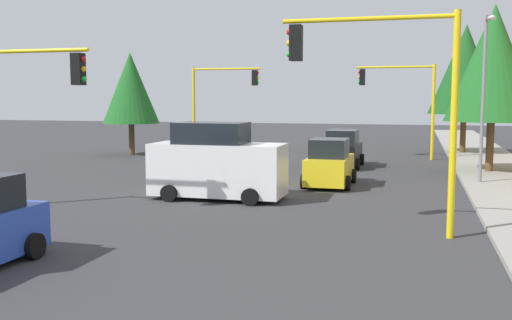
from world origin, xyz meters
name	(u,v)px	position (x,y,z in m)	size (l,w,h in m)	color
ground_plane	(242,191)	(0.00, 0.00, 0.00)	(120.00, 120.00, 0.00)	#353538
sidewalk_kerb	(509,182)	(-5.00, 10.50, 0.07)	(80.00, 4.00, 0.15)	gray
traffic_signal_near_left	(384,79)	(6.00, 5.73, 4.14)	(0.36, 4.59, 5.86)	yellow
traffic_signal_near_right	(15,95)	(6.00, -5.63, 3.73)	(0.36, 4.59, 5.25)	yellow
traffic_signal_far_left	(402,92)	(-14.00, 5.69, 3.98)	(0.36, 4.59, 5.61)	yellow
traffic_signal_far_right	(220,92)	(-14.00, -5.69, 3.99)	(0.36, 4.59, 5.64)	yellow
street_lamp_curbside	(485,81)	(-3.61, 9.20, 4.35)	(2.15, 0.28, 7.00)	slate
tree_opposite_side	(131,88)	(-12.00, -11.00, 4.26)	(3.58, 3.58, 6.51)	brown
tree_roadside_mid	(493,63)	(-8.00, 10.00, 5.27)	(4.39, 4.39, 8.03)	brown
tree_roadside_far	(465,70)	(-18.00, 9.50, 5.45)	(4.53, 4.53, 8.29)	brown
delivery_van_white	(217,164)	(2.00, -0.33, 1.28)	(2.22, 4.80, 2.77)	white
car_yellow	(330,165)	(-2.21, 3.14, 0.89)	(3.61, 1.96, 1.98)	yellow
car_black	(343,150)	(-9.07, 2.85, 0.90)	(4.03, 2.01, 1.98)	black
car_green	(204,155)	(-4.59, -3.31, 0.90)	(3.79, 2.05, 1.98)	#1E7238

